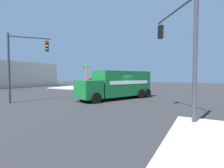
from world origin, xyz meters
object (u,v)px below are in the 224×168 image
at_px(pickup_navy, 125,85).
at_px(vending_machine_red, 90,82).
at_px(traffic_light_secondary, 22,58).
at_px(delivery_truck, 118,84).
at_px(traffic_light_primary, 181,42).
at_px(palm_tree_far, 86,71).

xyz_separation_m(pickup_navy, vending_machine_red, (2.20, 9.16, 0.34)).
xyz_separation_m(traffic_light_secondary, pickup_navy, (18.28, -2.21, -3.35)).
relative_size(delivery_truck, vending_machine_red, 4.73).
bearing_deg(traffic_light_secondary, vending_machine_red, 18.73).
bearing_deg(traffic_light_primary, pickup_navy, 32.58).
bearing_deg(palm_tree_far, vending_machine_red, -92.01).
bearing_deg(vending_machine_red, palm_tree_far, 87.99).
bearing_deg(traffic_light_secondary, traffic_light_primary, -87.84).
height_order(traffic_light_secondary, vending_machine_red, traffic_light_secondary).
bearing_deg(traffic_light_primary, palm_tree_far, 47.10).
bearing_deg(delivery_truck, pickup_navy, 20.59).
bearing_deg(pickup_navy, traffic_light_primary, -147.42).
relative_size(traffic_light_secondary, pickup_navy, 1.19).
height_order(delivery_truck, pickup_navy, delivery_truck).
xyz_separation_m(vending_machine_red, palm_tree_far, (0.04, 1.02, 2.38)).
distance_m(delivery_truck, vending_machine_red, 19.61).
bearing_deg(traffic_light_primary, vending_machine_red, 45.77).
height_order(traffic_light_secondary, pickup_navy, traffic_light_secondary).
bearing_deg(traffic_light_secondary, delivery_truck, -46.27).
relative_size(traffic_light_primary, pickup_navy, 1.23).
xyz_separation_m(traffic_light_primary, pickup_navy, (17.77, 11.36, -3.68)).
xyz_separation_m(delivery_truck, traffic_light_secondary, (-6.39, 6.68, 2.53)).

